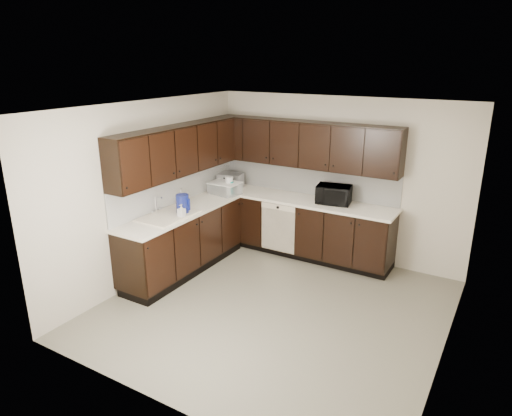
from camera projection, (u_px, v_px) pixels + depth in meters
The scene contains 20 objects.
floor at pixel (274, 308), 5.79m from camera, with size 4.00×4.00×0.00m, color gray.
ceiling at pixel (277, 108), 5.01m from camera, with size 4.00×4.00×0.00m, color white.
wall_back at pixel (337, 179), 7.03m from camera, with size 4.00×0.02×2.50m, color beige.
wall_left at pixel (149, 191), 6.37m from camera, with size 0.02×4.00×2.50m, color beige.
wall_right at pixel (457, 250), 4.43m from camera, with size 0.02×4.00×2.50m, color beige.
wall_front at pixel (161, 284), 3.76m from camera, with size 4.00×0.02×2.50m, color beige.
lower_cabinets at pixel (251, 235), 7.05m from camera, with size 3.00×2.80×0.90m.
countertop at pixel (251, 204), 6.89m from camera, with size 3.03×2.83×0.04m.
backsplash at pixel (247, 183), 7.09m from camera, with size 3.00×2.80×0.48m.
upper_cabinets at pixel (249, 147), 6.75m from camera, with size 3.00×2.80×0.70m.
dishwasher at pixel (278, 225), 7.11m from camera, with size 0.58×0.04×0.78m.
sink at pixel (168, 220), 6.32m from camera, with size 0.54×0.82×0.42m.
microwave at pixel (334, 195), 6.82m from camera, with size 0.50×0.34×0.28m, color black.
soap_bottle_a at pixel (182, 211), 6.22m from camera, with size 0.09×0.09×0.19m, color gray.
soap_bottle_b at pixel (181, 197), 6.73m from camera, with size 0.10×0.10×0.26m, color gray.
toaster_oven at pixel (231, 181), 7.66m from camera, with size 0.39×0.29×0.25m, color #B6B6B8.
storage_bin at pixel (225, 188), 7.33m from camera, with size 0.47×0.34×0.18m, color white.
blue_pitcher at pixel (183, 204), 6.38m from camera, with size 0.18×0.18×0.27m, color navy.
teal_tumbler at pixel (231, 188), 7.31m from camera, with size 0.09×0.09×0.21m, color #0B8079.
paper_towel_roll at pixel (229, 185), 7.31m from camera, with size 0.13×0.13×0.28m, color silver.
Camera 1 is at (2.40, -4.51, 3.02)m, focal length 32.00 mm.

